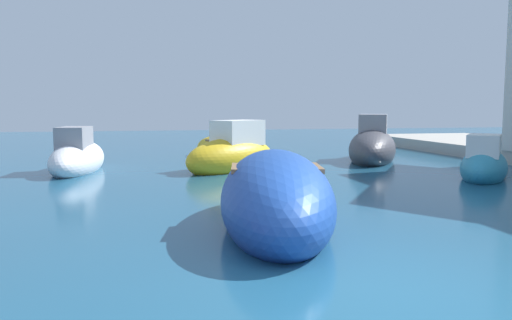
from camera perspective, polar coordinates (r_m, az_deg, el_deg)
The scene contains 7 objects.
ground at distance 5.99m, azimuth 14.84°, elevation -14.32°, with size 80.00×80.00×0.00m, color #1E5170.
moored_boat_0 at distance 8.78m, azimuth 2.24°, elevation -4.44°, with size 2.81×5.30×1.70m.
moored_boat_1 at distance 17.34m, azimuth -19.26°, elevation 0.21°, with size 1.94×4.50×1.71m.
moored_boat_4 at distance 20.01m, azimuth 12.84°, elevation 1.41°, with size 3.85×5.20×2.12m.
moored_boat_6 at distance 21.02m, azimuth -4.06°, elevation 1.20°, with size 2.36×3.34×1.13m.
moored_boat_7 at distance 16.01m, azimuth 24.05°, elevation -0.50°, with size 2.98×3.18×1.53m.
moored_boat_8 at distance 16.60m, azimuth -2.62°, elevation 0.57°, with size 3.91×3.49×1.93m.
Camera 1 is at (-2.62, -4.98, 2.06)m, focal length 35.90 mm.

